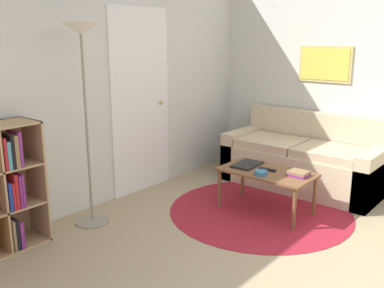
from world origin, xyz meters
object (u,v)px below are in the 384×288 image
(floor_lamp, at_px, (83,61))
(coffee_table, at_px, (267,176))
(couch, at_px, (305,161))
(bowl, at_px, (261,173))
(laptop, at_px, (247,165))

(floor_lamp, distance_m, coffee_table, 2.05)
(couch, height_order, bowl, couch)
(floor_lamp, height_order, laptop, floor_lamp)
(bowl, bearing_deg, couch, 4.17)
(couch, xyz_separation_m, coffee_table, (-0.99, -0.06, 0.09))
(couch, relative_size, laptop, 4.95)
(coffee_table, bearing_deg, floor_lamp, 139.30)
(coffee_table, bearing_deg, bowl, -172.44)
(bowl, bearing_deg, floor_lamp, 135.47)
(laptop, distance_m, bowl, 0.32)
(floor_lamp, bearing_deg, laptop, -33.00)
(bowl, bearing_deg, laptop, 57.04)
(laptop, relative_size, bowl, 2.81)
(couch, distance_m, coffee_table, 1.00)
(couch, relative_size, coffee_table, 1.92)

